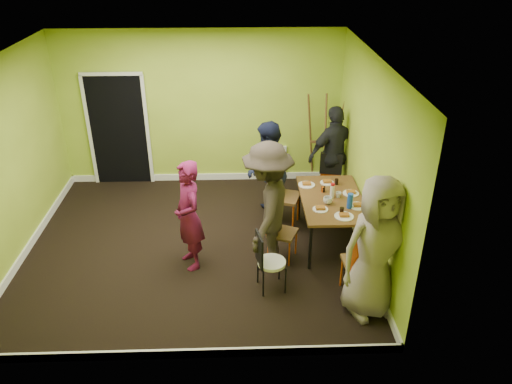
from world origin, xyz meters
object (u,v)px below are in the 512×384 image
easel (324,140)px  person_standing (189,216)px  person_front_end (376,248)px  chair_left_near (278,227)px  chair_left_far (279,190)px  chair_bentwood (267,259)px  person_left_far (268,173)px  person_back_end (334,154)px  chair_back_end (331,169)px  dining_table (332,201)px  person_left_near (268,207)px  chair_front_end (363,261)px  blue_bottle (350,201)px  thermos (332,191)px  orange_bottle (323,189)px

easel → person_standing: size_ratio=1.11×
person_front_end → chair_left_near: bearing=114.5°
chair_left_far → chair_bentwood: bearing=8.5°
person_left_far → person_back_end: size_ratio=0.98×
chair_back_end → dining_table: bearing=92.1°
easel → person_left_near: person_left_near is taller
chair_front_end → blue_bottle: size_ratio=4.60×
person_standing → person_front_end: bearing=41.4°
thermos → person_front_end: person_front_end is taller
chair_left_far → person_back_end: size_ratio=0.64×
chair_bentwood → person_standing: size_ratio=0.54×
orange_bottle → blue_bottle: bearing=-57.7°
chair_front_end → person_back_end: person_back_end is taller
dining_table → person_front_end: bearing=-81.2°
easel → person_left_near: bearing=-114.6°
blue_bottle → person_left_far: person_left_far is taller
dining_table → person_back_end: size_ratio=0.88×
chair_back_end → blue_bottle: size_ratio=4.06×
thermos → orange_bottle: size_ratio=2.34×
chair_front_end → thermos: chair_front_end is taller
thermos → person_left_near: (-0.98, -0.57, 0.08)m
orange_bottle → thermos: bearing=-57.0°
thermos → chair_left_near: bearing=-154.3°
thermos → chair_left_far: bearing=145.5°
thermos → orange_bottle: thermos is taller
chair_left_near → person_left_far: bearing=-151.6°
easel → person_left_far: size_ratio=1.06×
chair_front_end → person_back_end: 2.72m
thermos → person_left_far: bearing=143.8°
chair_left_far → person_left_near: size_ratio=0.59×
easel → person_front_end: bearing=-88.9°
blue_bottle → orange_bottle: (-0.31, 0.49, -0.07)m
person_back_end → person_front_end: 2.94m
chair_bentwood → chair_back_end: bearing=141.1°
chair_left_near → chair_back_end: size_ratio=0.99×
person_front_end → chair_front_end: bearing=88.7°
thermos → person_standing: 2.13m
chair_back_end → chair_left_near: bearing=68.6°
chair_left_far → chair_left_near: size_ratio=1.21×
person_left_far → thermos: bearing=53.3°
chair_front_end → person_back_end: size_ratio=0.61×
dining_table → person_back_end: 1.41m
chair_left_far → chair_left_near: (-0.08, -0.91, -0.11)m
chair_back_end → person_front_end: 2.80m
easel → person_left_far: easel is taller
person_left_far → person_left_near: person_left_near is taller
thermos → person_left_near: size_ratio=0.11×
orange_bottle → person_back_end: bearing=72.4°
person_left_far → person_left_near: (-0.07, -1.24, 0.09)m
person_left_far → person_front_end: bearing=26.6°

